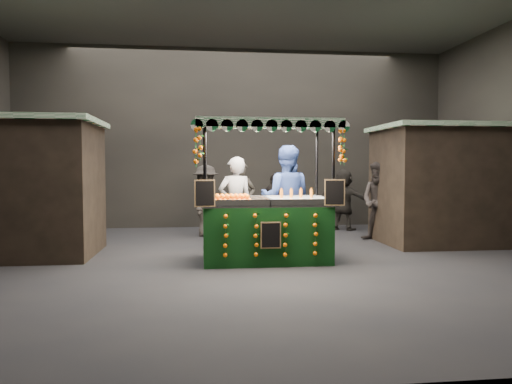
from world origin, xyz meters
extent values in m
plane|color=black|center=(0.00, 0.00, 0.00)|extent=(12.00, 12.00, 0.00)
cube|color=black|center=(0.00, 5.00, 2.50)|extent=(12.00, 0.10, 5.00)
cube|color=black|center=(0.00, -5.00, 2.50)|extent=(12.00, 0.10, 5.00)
cube|color=black|center=(-4.40, 1.00, 1.25)|extent=(2.80, 2.00, 2.50)
cube|color=#114F24|center=(-4.40, 1.00, 2.55)|extent=(3.00, 2.20, 0.10)
cube|color=black|center=(4.40, 1.50, 1.25)|extent=(2.80, 2.00, 2.50)
cube|color=#114F24|center=(4.40, 1.50, 2.55)|extent=(3.00, 2.20, 0.10)
cube|color=black|center=(0.17, -0.03, 0.50)|extent=(2.22, 1.21, 1.01)
cube|color=#B5B8BC|center=(0.17, -0.03, 1.03)|extent=(2.22, 1.21, 0.04)
cylinder|color=black|center=(-0.91, -0.60, 1.21)|extent=(0.05, 0.05, 2.42)
cylinder|color=black|center=(1.24, -0.60, 1.21)|extent=(0.05, 0.05, 2.42)
cylinder|color=black|center=(-0.91, 0.55, 1.21)|extent=(0.05, 0.05, 2.42)
cylinder|color=black|center=(1.24, 0.55, 1.21)|extent=(0.05, 0.05, 2.42)
cube|color=#114F24|center=(0.17, -0.03, 2.46)|extent=(2.47, 1.46, 0.08)
cube|color=silver|center=(0.77, -0.03, 1.09)|extent=(0.99, 1.09, 0.08)
cube|color=black|center=(-0.92, -0.66, 1.26)|extent=(0.34, 0.10, 0.44)
cube|color=black|center=(1.25, -0.66, 1.26)|extent=(0.34, 0.10, 0.44)
cube|color=black|center=(0.17, -0.67, 0.55)|extent=(0.34, 0.03, 0.44)
imported|color=slate|center=(-0.30, 1.03, 0.95)|extent=(0.76, 0.57, 1.89)
imported|color=navy|center=(0.71, 0.94, 1.06)|extent=(1.20, 1.04, 2.12)
imported|color=black|center=(-0.11, 1.80, 0.91)|extent=(0.76, 0.61, 1.82)
imported|color=#2B2523|center=(3.05, 1.93, 0.91)|extent=(1.11, 1.11, 1.82)
imported|color=black|center=(0.95, 3.84, 0.77)|extent=(0.96, 0.80, 1.53)
imported|color=#2A2522|center=(-0.86, 3.18, 0.87)|extent=(1.01, 1.28, 1.74)
imported|color=black|center=(-3.98, 2.30, 0.77)|extent=(0.88, 0.87, 1.54)
imported|color=black|center=(2.83, 3.93, 0.82)|extent=(1.47, 1.34, 1.63)
camera|label=1|loc=(-1.01, -8.47, 1.69)|focal=33.51mm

